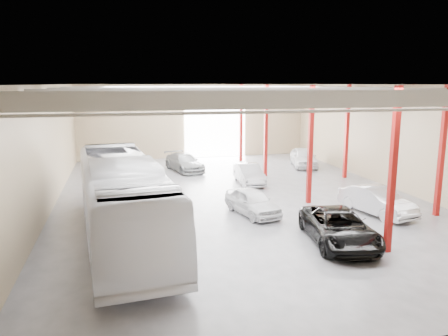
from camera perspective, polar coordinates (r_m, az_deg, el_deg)
name	(u,v)px	position (r m, az deg, el deg)	size (l,w,h in m)	color
depot_shell	(239,118)	(27.06, 1.99, 6.55)	(22.12, 32.12, 7.06)	#4E4E53
coach_bus	(122,199)	(20.29, -13.16, -4.00)	(3.22, 13.77, 3.84)	silver
black_sedan	(339,227)	(20.29, 14.78, -7.49)	(2.52, 5.46, 1.52)	black
car_row_a	(252,202)	(23.99, 3.73, -4.41)	(1.67, 4.15, 1.42)	silver
car_row_b	(249,174)	(31.27, 3.29, -0.77)	(1.50, 4.30, 1.42)	#ACACB1
car_row_c	(184,162)	(35.92, -5.20, 0.74)	(1.98, 4.86, 1.41)	gray
car_right_near	(377,201)	(25.35, 19.35, -4.06)	(1.60, 4.60, 1.52)	#BABABF
car_right_far	(304,157)	(38.27, 10.35, 1.39)	(1.91, 4.74, 1.61)	silver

